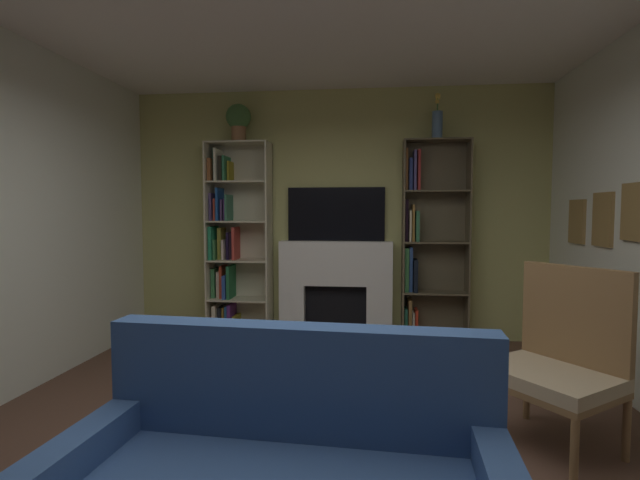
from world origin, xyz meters
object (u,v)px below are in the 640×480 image
bookshelf_left (233,247)px  armchair (558,359)px  coffee_table (308,404)px  potted_plant (238,120)px  fireplace (336,288)px  vase_with_flowers (437,123)px  bookshelf_right (426,245)px  tv (336,214)px

bookshelf_left → armchair: bookshelf_left is taller
coffee_table → potted_plant: bearing=113.2°
fireplace → armchair: size_ratio=1.24×
potted_plant → vase_with_flowers: bearing=0.0°
fireplace → coffee_table: bearing=-88.7°
bookshelf_right → potted_plant: size_ratio=5.19×
bookshelf_right → vase_with_flowers: 1.33m
tv → coffee_table: tv is taller
bookshelf_right → vase_with_flowers: bearing=-30.0°
tv → potted_plant: potted_plant is taller
potted_plant → vase_with_flowers: (2.20, 0.00, -0.08)m
tv → bookshelf_right: size_ratio=0.49×
tv → bookshelf_right: bearing=-3.8°
bookshelf_left → tv: bearing=4.5°
bookshelf_right → coffee_table: 3.00m
bookshelf_right → coffee_table: size_ratio=2.49×
fireplace → tv: bearing=90.0°
fireplace → bookshelf_right: bookshelf_right is taller
fireplace → bookshelf_right: bearing=0.3°
tv → vase_with_flowers: bearing=-6.2°
bookshelf_left → coffee_table: 3.08m
bookshelf_left → potted_plant: (0.09, -0.03, 1.44)m
fireplace → coffee_table: 2.76m
potted_plant → bookshelf_left: bearing=164.7°
bookshelf_right → vase_with_flowers: vase_with_flowers is taller
tv → vase_with_flowers: (1.10, -0.12, 0.99)m
potted_plant → armchair: (2.66, -2.22, -1.94)m
armchair → coffee_table: (-1.50, -0.49, -0.15)m
fireplace → bookshelf_right: size_ratio=0.62×
bookshelf_right → coffee_table: bookshelf_right is taller
vase_with_flowers → coffee_table: vase_with_flowers is taller
bookshelf_left → armchair: size_ratio=2.01×
fireplace → potted_plant: bearing=-177.5°
fireplace → potted_plant: (-1.10, -0.05, 1.90)m
fireplace → tv: size_ratio=1.25×
vase_with_flowers → armchair: 2.93m
bookshelf_right → vase_with_flowers: (0.09, -0.05, 1.33)m
bookshelf_right → coffee_table: (-0.94, -2.76, -0.69)m
bookshelf_left → potted_plant: 1.44m
bookshelf_left → vase_with_flowers: size_ratio=4.53×
vase_with_flowers → fireplace: bearing=177.5°
bookshelf_left → fireplace: bearing=1.1°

